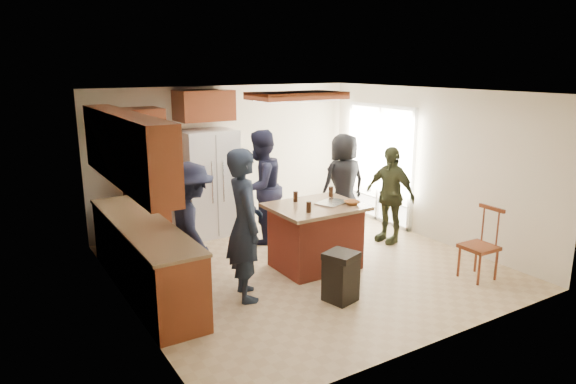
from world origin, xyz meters
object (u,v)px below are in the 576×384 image
person_front_left (245,225)px  person_counter (192,226)px  person_side_right (390,195)px  trash_bin (341,276)px  kitchen_island (315,236)px  spindle_chair (480,247)px  person_behind_left (261,187)px  person_behind_right (344,183)px  refrigerator (209,183)px

person_front_left → person_counter: size_ratio=1.14×
person_side_right → trash_bin: (-2.03, -1.37, -0.48)m
trash_bin → person_counter: bearing=135.9°
person_front_left → kitchen_island: (1.30, 0.35, -0.47)m
kitchen_island → spindle_chair: size_ratio=1.29×
person_behind_left → spindle_chair: person_behind_left is taller
person_behind_right → kitchen_island: size_ratio=1.34×
person_front_left → spindle_chair: 3.23m
person_side_right → person_counter: size_ratio=0.95×
person_front_left → spindle_chair: (2.98, -1.15, -0.49)m
person_side_right → refrigerator: size_ratio=0.88×
person_behind_left → person_counter: bearing=12.4°
kitchen_island → trash_bin: 1.14m
person_behind_left → person_behind_right: (1.53, -0.21, -0.07)m
person_behind_left → trash_bin: 2.52m
person_behind_right → trash_bin: size_ratio=2.73×
person_behind_left → kitchen_island: (0.14, -1.37, -0.45)m
person_behind_right → person_counter: size_ratio=1.03×
person_front_left → person_behind_left: size_ratio=1.02×
spindle_chair → refrigerator: bearing=122.2°
person_side_right → kitchen_island: size_ratio=1.24×
person_side_right → kitchen_island: person_side_right is taller
person_front_left → person_behind_right: 3.09m
person_side_right → trash_bin: size_ratio=2.52×
person_counter → kitchen_island: 1.80m
person_front_left → person_side_right: 3.05m
kitchen_island → trash_bin: bearing=-108.5°
refrigerator → kitchen_island: 2.37m
person_counter → kitchen_island: bearing=-91.8°
person_behind_right → person_counter: (-3.14, -0.88, -0.03)m
person_front_left → refrigerator: person_front_left is taller
kitchen_island → person_behind_left: bearing=95.8°
person_behind_left → person_side_right: bearing=127.6°
person_behind_right → refrigerator: refrigerator is taller
refrigerator → trash_bin: bearing=-84.5°
person_front_left → spindle_chair: bearing=-97.3°
person_behind_left → refrigerator: bearing=-79.7°
person_counter → person_front_left: bearing=-137.5°
person_counter → spindle_chair: (3.42, -1.78, -0.38)m
person_behind_left → trash_bin: (-0.22, -2.44, -0.61)m
refrigerator → person_behind_left: bearing=-57.9°
person_behind_left → person_counter: 1.94m
spindle_chair → person_behind_right: bearing=96.1°
person_front_left → person_behind_left: 2.08m
person_front_left → person_counter: (-0.44, 0.63, -0.11)m
person_side_right → spindle_chair: 1.83m
kitchen_island → person_counter: bearing=170.9°
person_side_right → person_front_left: bearing=-88.2°
person_behind_right → kitchen_island: bearing=44.2°
spindle_chair → person_behind_left: bearing=122.3°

